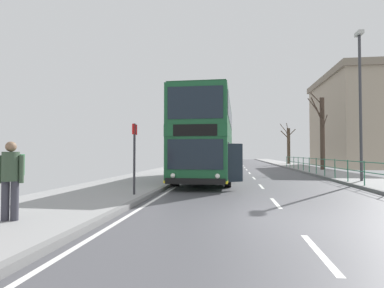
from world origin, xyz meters
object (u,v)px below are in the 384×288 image
object	(u,v)px
bus_stop_sign_near	(134,150)
bare_tree_far_00	(322,131)
street_lamp_far_side	(360,94)
pedestrian_companion	(11,174)
double_decker_bus_main	(207,139)
background_building_00	(381,120)
bare_tree_far_01	(288,145)

from	to	relation	value
bus_stop_sign_near	bare_tree_far_00	size ratio (longest dim) A/B	0.37
bus_stop_sign_near	street_lamp_far_side	distance (m)	12.34
pedestrian_companion	double_decker_bus_main	bearing A→B (deg)	73.47
background_building_00	street_lamp_far_side	bearing A→B (deg)	-116.86
pedestrian_companion	street_lamp_far_side	size ratio (longest dim) A/B	0.21
background_building_00	bare_tree_far_01	bearing A→B (deg)	146.96
street_lamp_far_side	bus_stop_sign_near	bearing A→B (deg)	-146.91
bus_stop_sign_near	background_building_00	world-z (taller)	background_building_00
pedestrian_companion	street_lamp_far_side	world-z (taller)	street_lamp_far_side
street_lamp_far_side	background_building_00	distance (m)	22.28
bus_stop_sign_near	bare_tree_far_01	world-z (taller)	bare_tree_far_01
double_decker_bus_main	background_building_00	xyz separation A→B (m)	(18.09, 19.50, 2.88)
street_lamp_far_side	bare_tree_far_00	distance (m)	11.11
pedestrian_companion	bare_tree_far_01	distance (m)	38.65
bare_tree_far_00	double_decker_bus_main	bearing A→B (deg)	-130.92
bare_tree_far_01	background_building_00	bearing A→B (deg)	-33.04
double_decker_bus_main	bare_tree_far_00	bearing A→B (deg)	49.08
bare_tree_far_01	street_lamp_far_side	bearing A→B (deg)	-92.13
bus_stop_sign_near	background_building_00	distance (m)	33.37
double_decker_bus_main	bare_tree_far_00	world-z (taller)	bare_tree_far_00
double_decker_bus_main	background_building_00	world-z (taller)	background_building_00
pedestrian_companion	bare_tree_far_01	bearing A→B (deg)	71.41
bare_tree_far_01	background_building_00	distance (m)	11.16
bare_tree_far_01	bare_tree_far_00	bearing A→B (deg)	-89.21
bare_tree_far_01	background_building_00	world-z (taller)	background_building_00
pedestrian_companion	bare_tree_far_01	xyz separation A→B (m)	(12.31, 36.60, 1.57)
background_building_00	bare_tree_far_00	bearing A→B (deg)	-135.03
bus_stop_sign_near	street_lamp_far_side	world-z (taller)	street_lamp_far_side
street_lamp_far_side	background_building_00	xyz separation A→B (m)	(10.06, 19.87, 0.59)
bare_tree_far_00	background_building_00	world-z (taller)	background_building_00
pedestrian_companion	bus_stop_sign_near	xyz separation A→B (m)	(1.32, 4.27, 0.55)
bare_tree_far_00	bare_tree_far_01	size ratio (longest dim) A/B	1.19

